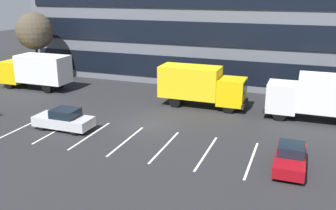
{
  "coord_description": "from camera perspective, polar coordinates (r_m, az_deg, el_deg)",
  "views": [
    {
      "loc": [
        10.85,
        -24.33,
        9.83
      ],
      "look_at": [
        1.38,
        1.08,
        1.4
      ],
      "focal_mm": 39.97,
      "sensor_mm": 36.0,
      "label": 1
    }
  ],
  "objects": [
    {
      "name": "sedan_silver",
      "position": [
        28.28,
        -15.57,
        -2.15
      ],
      "size": [
        4.34,
        1.82,
        1.55
      ],
      "color": "silver",
      "rests_on": "ground_plane"
    },
    {
      "name": "box_truck_yellow_all",
      "position": [
        32.37,
        4.99,
        3.13
      ],
      "size": [
        7.51,
        2.49,
        3.48
      ],
      "color": "yellow",
      "rests_on": "ground_plane"
    },
    {
      "name": "ground_plane",
      "position": [
        28.39,
        -3.37,
        -3.01
      ],
      "size": [
        120.0,
        120.0,
        0.0
      ],
      "primitive_type": "plane",
      "color": "#262628"
    },
    {
      "name": "box_truck_yellow",
      "position": [
        40.45,
        -19.51,
        5.08
      ],
      "size": [
        7.56,
        2.5,
        3.5
      ],
      "color": "yellow",
      "rests_on": "ground_plane"
    },
    {
      "name": "lot_markings",
      "position": [
        25.57,
        -6.41,
        -5.44
      ],
      "size": [
        16.94,
        5.4,
        0.01
      ],
      "color": "silver",
      "rests_on": "ground_plane"
    },
    {
      "name": "box_truck_white",
      "position": [
        30.89,
        22.26,
        1.34
      ],
      "size": [
        7.79,
        2.58,
        3.61
      ],
      "color": "white",
      "rests_on": "ground_plane"
    },
    {
      "name": "bare_tree",
      "position": [
        43.66,
        -19.67,
        10.55
      ],
      "size": [
        3.99,
        3.99,
        7.48
      ],
      "color": "#473323",
      "rests_on": "ground_plane"
    },
    {
      "name": "sedan_maroon",
      "position": [
        22.51,
        18.15,
        -7.65
      ],
      "size": [
        1.66,
        3.97,
        1.42
      ],
      "color": "maroon",
      "rests_on": "ground_plane"
    }
  ]
}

